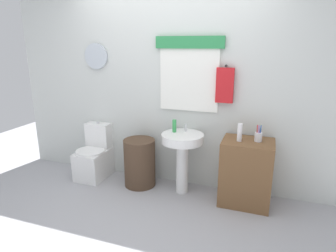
{
  "coord_description": "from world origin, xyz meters",
  "views": [
    {
      "loc": [
        1.17,
        -2.28,
        1.78
      ],
      "look_at": [
        0.08,
        0.8,
        0.85
      ],
      "focal_mm": 30.94,
      "sensor_mm": 36.0,
      "label": 1
    }
  ],
  "objects_px": {
    "pedestal_sink": "(182,149)",
    "toothbrush_cup": "(258,137)",
    "toilet": "(95,157)",
    "laundry_hamper": "(140,163)",
    "lotion_bottle": "(240,132)",
    "wooden_cabinet": "(246,172)",
    "soap_bottle": "(174,126)"
  },
  "relations": [
    {
      "from": "wooden_cabinet",
      "to": "toothbrush_cup",
      "type": "height_order",
      "value": "toothbrush_cup"
    },
    {
      "from": "wooden_cabinet",
      "to": "lotion_bottle",
      "type": "bearing_deg",
      "value": -157.75
    },
    {
      "from": "laundry_hamper",
      "to": "wooden_cabinet",
      "type": "relative_size",
      "value": 0.82
    },
    {
      "from": "wooden_cabinet",
      "to": "soap_bottle",
      "type": "height_order",
      "value": "soap_bottle"
    },
    {
      "from": "toothbrush_cup",
      "to": "toilet",
      "type": "bearing_deg",
      "value": 179.58
    },
    {
      "from": "pedestal_sink",
      "to": "soap_bottle",
      "type": "height_order",
      "value": "soap_bottle"
    },
    {
      "from": "lotion_bottle",
      "to": "toilet",
      "type": "bearing_deg",
      "value": 177.75
    },
    {
      "from": "toilet",
      "to": "pedestal_sink",
      "type": "bearing_deg",
      "value": -1.6
    },
    {
      "from": "pedestal_sink",
      "to": "lotion_bottle",
      "type": "relative_size",
      "value": 3.79
    },
    {
      "from": "pedestal_sink",
      "to": "wooden_cabinet",
      "type": "distance_m",
      "value": 0.78
    },
    {
      "from": "lotion_bottle",
      "to": "toothbrush_cup",
      "type": "height_order",
      "value": "lotion_bottle"
    },
    {
      "from": "wooden_cabinet",
      "to": "toothbrush_cup",
      "type": "bearing_deg",
      "value": 11.48
    },
    {
      "from": "laundry_hamper",
      "to": "toothbrush_cup",
      "type": "distance_m",
      "value": 1.51
    },
    {
      "from": "wooden_cabinet",
      "to": "soap_bottle",
      "type": "xyz_separation_m",
      "value": [
        -0.88,
        0.05,
        0.45
      ]
    },
    {
      "from": "toilet",
      "to": "laundry_hamper",
      "type": "relative_size",
      "value": 1.21
    },
    {
      "from": "wooden_cabinet",
      "to": "soap_bottle",
      "type": "relative_size",
      "value": 4.95
    },
    {
      "from": "wooden_cabinet",
      "to": "toothbrush_cup",
      "type": "distance_m",
      "value": 0.44
    },
    {
      "from": "pedestal_sink",
      "to": "toothbrush_cup",
      "type": "relative_size",
      "value": 4.06
    },
    {
      "from": "soap_bottle",
      "to": "toothbrush_cup",
      "type": "relative_size",
      "value": 0.82
    },
    {
      "from": "laundry_hamper",
      "to": "pedestal_sink",
      "type": "height_order",
      "value": "pedestal_sink"
    },
    {
      "from": "pedestal_sink",
      "to": "wooden_cabinet",
      "type": "relative_size",
      "value": 1.0
    },
    {
      "from": "soap_bottle",
      "to": "toothbrush_cup",
      "type": "bearing_deg",
      "value": -1.77
    },
    {
      "from": "soap_bottle",
      "to": "toothbrush_cup",
      "type": "xyz_separation_m",
      "value": [
        0.97,
        -0.03,
        -0.02
      ]
    },
    {
      "from": "soap_bottle",
      "to": "lotion_bottle",
      "type": "distance_m",
      "value": 0.78
    },
    {
      "from": "toilet",
      "to": "toothbrush_cup",
      "type": "height_order",
      "value": "toothbrush_cup"
    },
    {
      "from": "laundry_hamper",
      "to": "toilet",
      "type": "bearing_deg",
      "value": 177.08
    },
    {
      "from": "pedestal_sink",
      "to": "toothbrush_cup",
      "type": "bearing_deg",
      "value": 1.34
    },
    {
      "from": "laundry_hamper",
      "to": "soap_bottle",
      "type": "height_order",
      "value": "soap_bottle"
    },
    {
      "from": "toilet",
      "to": "lotion_bottle",
      "type": "height_order",
      "value": "lotion_bottle"
    },
    {
      "from": "toilet",
      "to": "pedestal_sink",
      "type": "distance_m",
      "value": 1.3
    },
    {
      "from": "pedestal_sink",
      "to": "wooden_cabinet",
      "type": "height_order",
      "value": "wooden_cabinet"
    },
    {
      "from": "soap_bottle",
      "to": "lotion_bottle",
      "type": "relative_size",
      "value": 0.77
    }
  ]
}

